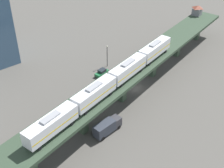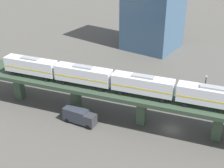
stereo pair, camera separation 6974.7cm
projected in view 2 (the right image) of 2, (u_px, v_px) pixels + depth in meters
The scene contains 6 objects.
ground_plane at pixel (172, 130), 63.27m from camera, with size 400.00×400.00×0.00m, color #4C4944.
elevated_viaduct at pixel (175, 103), 60.38m from camera, with size 28.99×91.52×7.28m.
subway_train at pixel (112, 79), 61.64m from camera, with size 13.99×49.14×4.45m.
street_car_green at pixel (180, 99), 72.57m from camera, with size 2.66×4.68×1.89m.
delivery_truck at pixel (79, 116), 64.51m from camera, with size 2.97×7.39×3.20m.
street_lamp at pixel (205, 87), 71.12m from camera, with size 0.44×0.44×6.94m.
Camera 2 is at (-50.07, -19.17, 36.91)m, focal length 50.00 mm.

